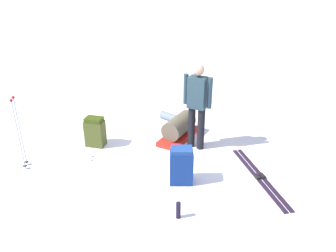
{
  "coord_description": "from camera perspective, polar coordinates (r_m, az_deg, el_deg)",
  "views": [
    {
      "loc": [
        5.43,
        0.71,
        3.32
      ],
      "look_at": [
        0.0,
        0.0,
        0.7
      ],
      "focal_mm": 36.59,
      "sensor_mm": 36.0,
      "label": 1
    }
  ],
  "objects": [
    {
      "name": "ground_plane",
      "position": [
        6.4,
        -0.0,
        -5.66
      ],
      "size": [
        80.0,
        80.0,
        0.0
      ],
      "primitive_type": "plane",
      "color": "white"
    },
    {
      "name": "skier_standing",
      "position": [
        6.44,
        4.88,
        3.94
      ],
      "size": [
        0.32,
        0.54,
        1.7
      ],
      "color": "black",
      "rests_on": "ground_plane"
    },
    {
      "name": "ski_pair_near",
      "position": [
        6.11,
        15.0,
        -8.21
      ],
      "size": [
        1.84,
        0.83,
        0.05
      ],
      "color": "black",
      "rests_on": "ground_plane"
    },
    {
      "name": "backpack_large_dark",
      "position": [
        5.65,
        2.23,
        -6.62
      ],
      "size": [
        0.32,
        0.41,
        0.64
      ],
      "color": "navy",
      "rests_on": "ground_plane"
    },
    {
      "name": "backpack_bright",
      "position": [
        6.91,
        -12.06,
        -0.97
      ],
      "size": [
        0.29,
        0.39,
        0.6
      ],
      "color": "#424A1E",
      "rests_on": "ground_plane"
    },
    {
      "name": "ski_poles_planted_near",
      "position": [
        6.37,
        -23.62,
        -0.61
      ],
      "size": [
        0.2,
        0.11,
        1.33
      ],
      "color": "#B0B3BA",
      "rests_on": "ground_plane"
    },
    {
      "name": "gear_sled",
      "position": [
        7.07,
        1.83,
        -0.38
      ],
      "size": [
        1.21,
        0.84,
        0.49
      ],
      "color": "red",
      "rests_on": "ground_plane"
    },
    {
      "name": "sleeping_mat_rolled",
      "position": [
        7.9,
        0.49,
        1.45
      ],
      "size": [
        0.44,
        0.56,
        0.18
      ],
      "primitive_type": "cylinder",
      "rotation": [
        0.0,
        1.57,
        4.16
      ],
      "color": "slate",
      "rests_on": "ground_plane"
    },
    {
      "name": "thermos_bottle",
      "position": [
        5.03,
        1.73,
        -13.84
      ],
      "size": [
        0.07,
        0.07,
        0.26
      ],
      "primitive_type": "cylinder",
      "color": "black",
      "rests_on": "ground_plane"
    }
  ]
}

